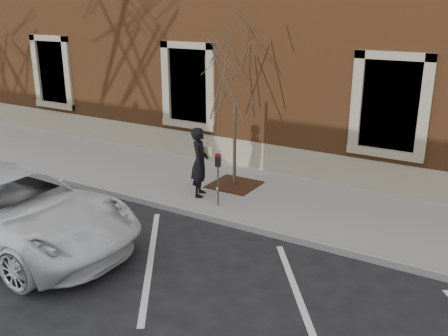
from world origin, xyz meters
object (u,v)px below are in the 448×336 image
Objects in this scene: sapling at (235,77)px; white_truck at (13,210)px; man at (200,162)px; parking_meter at (218,170)px.

sapling is 5.99m from white_truck.
parking_meter is (0.75, -0.34, 0.02)m from man.
man reaches higher than parking_meter.
man reaches higher than white_truck.
sapling is at bearing -24.93° from white_truck.
sapling is at bearing -43.49° from man.
white_truck reaches higher than parking_meter.
parking_meter is at bearing -138.09° from man.
man is 0.32× the size of white_truck.
parking_meter is 4.53m from white_truck.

